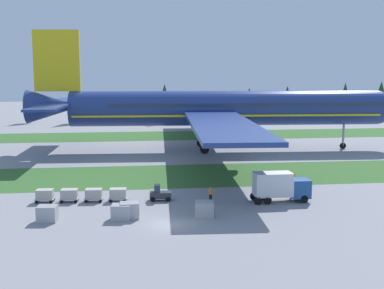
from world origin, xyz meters
The scene contains 19 objects.
ground_plane centered at (0.00, 0.00, 0.00)m, with size 400.00×400.00×0.00m, color gray.
grass_strip_near centered at (0.00, 23.96, 0.00)m, with size 320.00×16.72×0.01m, color #336028.
grass_strip_far centered at (0.00, 69.39, 0.00)m, with size 320.00×16.72×0.01m, color #336028.
airliner centered at (12.52, 46.81, 8.21)m, with size 71.11×87.22×22.91m.
baggage_tug centered at (-0.16, 9.74, 0.81)m, with size 2.68×1.46×1.97m.
cargo_dolly_lead centered at (-5.17, 10.06, 0.92)m, with size 2.29×1.64×1.55m.
cargo_dolly_second centered at (-8.07, 10.25, 0.92)m, with size 2.29×1.64×1.55m.
cargo_dolly_third centered at (-10.96, 10.43, 0.92)m, with size 2.29×1.64×1.55m.
cargo_dolly_fourth centered at (-13.85, 10.62, 0.92)m, with size 2.29×1.64×1.55m.
catering_truck centered at (14.13, 7.50, 1.95)m, with size 6.98×2.37×3.58m.
ground_crew_marshaller centered at (16.56, 9.89, 0.95)m, with size 0.36×0.56×1.74m.
ground_crew_loader centered at (5.89, 8.68, 0.95)m, with size 0.52×0.36×1.74m.
uld_container_0 centered at (-12.33, 2.63, 0.84)m, with size 2.00×1.60×1.68m, color #A3A3A8.
uld_container_1 centered at (-4.68, 2.44, 0.81)m, with size 2.00×1.60×1.62m, color #A3A3A8.
uld_container_2 centered at (-3.80, 2.82, 0.85)m, with size 2.00×1.60×1.71m, color #A3A3A8.
uld_container_3 centered at (4.24, 2.48, 0.83)m, with size 2.00×1.60×1.66m, color #A3A3A8.
taxiway_marker_0 centered at (20.53, 21.46, 0.29)m, with size 0.44×0.44×0.58m, color orange.
taxiway_marker_1 centered at (18.56, 20.45, 0.27)m, with size 0.44×0.44×0.54m, color orange.
distant_tree_line centered at (-1.96, 100.26, 6.92)m, with size 152.99×10.22×12.30m.
Camera 1 is at (-3.48, -50.45, 15.92)m, focal length 47.79 mm.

